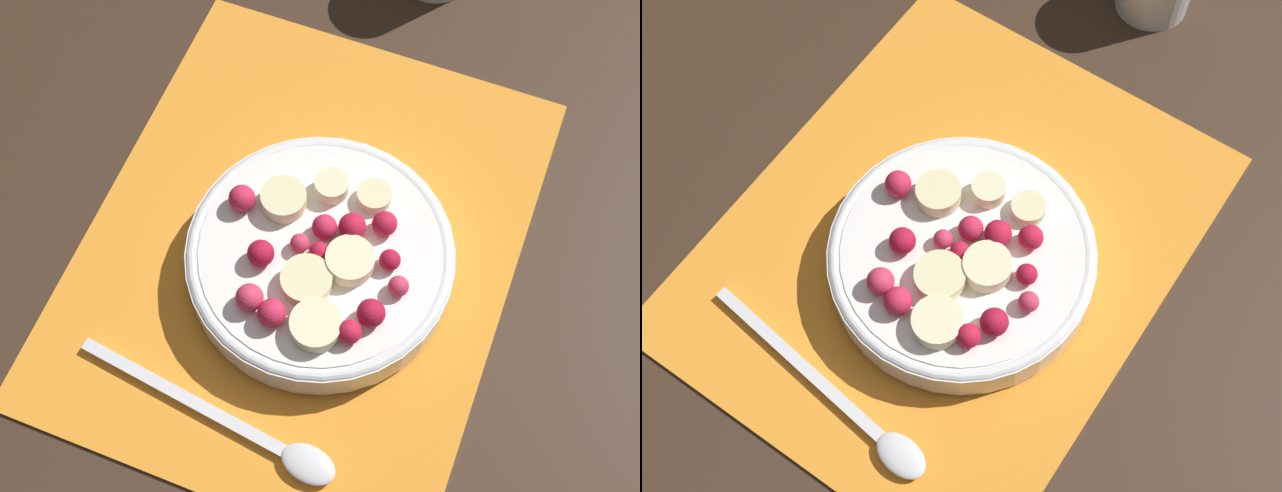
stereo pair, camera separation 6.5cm
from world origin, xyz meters
TOP-DOWN VIEW (x-y plane):
  - ground_plane at (0.00, 0.00)m, footprint 3.00×3.00m
  - placemat at (0.00, 0.00)m, footprint 0.40×0.32m
  - fruit_bowl at (-0.02, -0.02)m, footprint 0.20×0.20m
  - spoon at (-0.15, -0.02)m, footprint 0.04×0.21m

SIDE VIEW (x-z plane):
  - ground_plane at x=0.00m, z-range 0.00..0.00m
  - placemat at x=0.00m, z-range 0.00..0.01m
  - spoon at x=-0.15m, z-range 0.01..0.01m
  - fruit_bowl at x=-0.02m, z-range 0.00..0.05m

